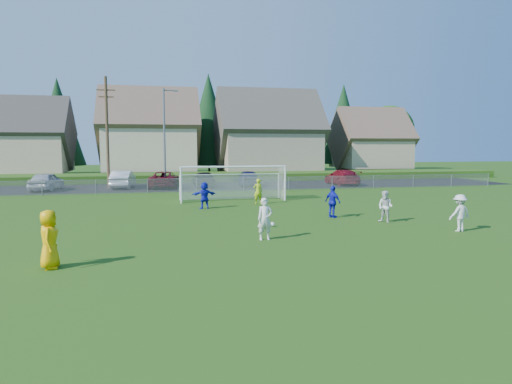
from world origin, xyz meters
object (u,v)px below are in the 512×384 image
Objects in this scene: player_white_b at (385,207)px; soccer_goal at (232,178)px; car_a at (46,181)px; player_blue_b at (204,195)px; player_white_a at (265,219)px; car_g at (342,177)px; car_c at (164,179)px; referee at (49,239)px; player_white_c at (460,213)px; player_blue_a at (333,202)px; car_d at (204,180)px; soccer_ball at (272,224)px; car_b at (123,179)px; goalkeeper at (258,191)px; car_e at (248,178)px.

soccer_goal is at bearing 176.83° from player_white_b.
player_blue_b is at bearing 137.80° from car_a.
player_white_a is 0.34× the size of car_g.
car_c is 1.05× the size of car_g.
referee is 1.17× the size of player_white_b.
player_white_c is 0.31× the size of car_c.
player_white_a is at bearing 107.40° from player_blue_a.
soccer_goal is (-6.10, 11.02, 0.81)m from player_white_b.
car_d is (-9.15, 24.69, -0.15)m from player_white_c.
car_c is (-12.83, 24.77, -0.09)m from player_white_c.
car_c is at bearing -1.91° from car_g.
soccer_ball is 0.14× the size of player_white_b.
referee is 1.08× the size of player_white_a.
soccer_goal reaches higher than car_c.
car_b is 21.14m from car_g.
player_white_b is at bearing -61.05° from soccer_goal.
player_blue_b reaches higher than car_d.
player_white_b reaches higher than car_d.
player_blue_a is 21.63m from car_c.
goalkeeper reaches higher than car_c.
player_white_a is at bearing 60.26° from car_g.
goalkeeper reaches higher than car_e.
car_c is 17.41m from car_g.
player_white_c is at bearing 79.14° from car_g.
car_d is at bearing -18.78° from referee.
player_blue_a reaches higher than player_white_c.
car_b is 3.76m from car_c.
player_white_c is 25.18m from car_e.
player_blue_b is 20.82m from car_g.
referee is 8.27m from player_white_a.
player_blue_a is at bearing 40.95° from player_white_a.
player_white_b is 0.36× the size of car_e.
player_blue_a is 0.37× the size of car_a.
player_blue_b reaches higher than player_white_b.
car_b is (6.33, 1.10, -0.00)m from car_a.
player_white_b is 29.79m from car_a.
car_c is at bearing -0.56° from car_d.
soccer_goal is (0.91, -10.74, 0.93)m from car_d.
player_white_b is 0.31× the size of car_g.
player_blue_a is at bearing 26.83° from soccer_ball.
car_c reaches higher than soccer_ball.
car_c is at bearing -11.42° from referee.
car_g is (13.70, 24.18, -0.13)m from player_white_a.
goalkeeper is 0.35× the size of car_b.
player_white_c is 14.60m from player_blue_b.
car_g is at bearing -41.48° from referee.
player_white_c is 33.39m from car_a.
player_blue_b is 0.98× the size of goalkeeper.
car_c is 1.14× the size of car_d.
car_e is at bearing -26.62° from referee.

